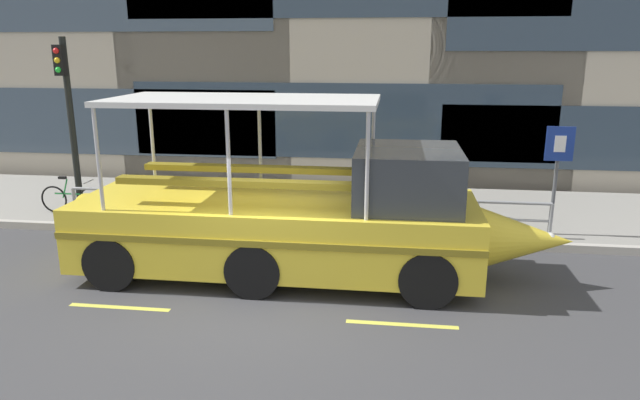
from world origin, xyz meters
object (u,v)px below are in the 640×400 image
object	(u,v)px
leaned_bicycle	(73,199)
duck_tour_boat	(304,220)
pedestrian_near_bow	(457,178)
parking_sign	(558,162)
traffic_light_pole	(69,110)

from	to	relation	value
leaned_bicycle	duck_tour_boat	size ratio (longest dim) A/B	0.18
duck_tour_boat	pedestrian_near_bow	world-z (taller)	duck_tour_boat
parking_sign	duck_tour_boat	distance (m)	5.93
duck_tour_boat	pedestrian_near_bow	distance (m)	4.86
leaned_bicycle	duck_tour_boat	distance (m)	7.07
traffic_light_pole	leaned_bicycle	xyz separation A→B (m)	(-0.15, -0.02, -2.27)
traffic_light_pole	duck_tour_boat	world-z (taller)	traffic_light_pole
leaned_bicycle	parking_sign	bearing A→B (deg)	-0.99
traffic_light_pole	duck_tour_boat	bearing A→B (deg)	-24.23
duck_tour_boat	leaned_bicycle	bearing A→B (deg)	156.45
traffic_light_pole	leaned_bicycle	distance (m)	2.28
parking_sign	leaned_bicycle	distance (m)	11.81
pedestrian_near_bow	leaned_bicycle	bearing A→B (deg)	-175.25
traffic_light_pole	pedestrian_near_bow	size ratio (longest dim) A/B	2.59
duck_tour_boat	pedestrian_near_bow	xyz separation A→B (m)	(3.24, 3.62, 0.10)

